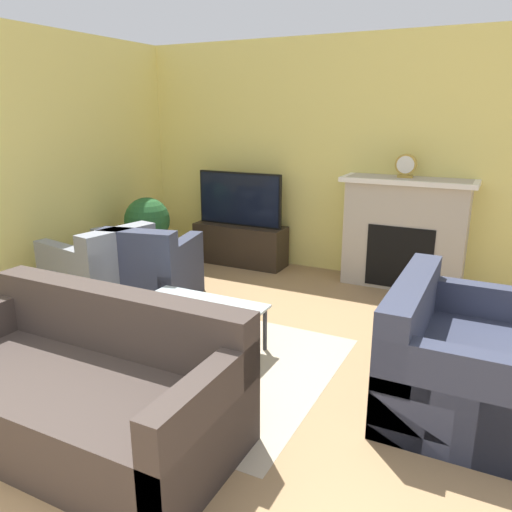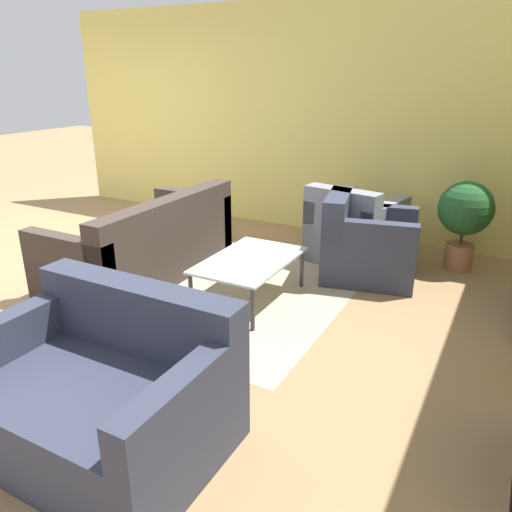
{
  "view_description": "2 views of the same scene",
  "coord_description": "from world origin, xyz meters",
  "px_view_note": "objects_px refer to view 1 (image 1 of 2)",
  "views": [
    {
      "loc": [
        1.88,
        -0.55,
        1.89
      ],
      "look_at": [
        0.12,
        2.97,
        0.74
      ],
      "focal_mm": 35.0,
      "sensor_mm": 36.0,
      "label": 1
    },
    {
      "loc": [
        3.33,
        4.48,
        1.93
      ],
      "look_at": [
        0.35,
        2.88,
        0.66
      ],
      "focal_mm": 35.0,
      "sensor_mm": 36.0,
      "label": 2
    }
  ],
  "objects_px": {
    "couch_loveseat": "(457,362)",
    "armchair_by_window": "(101,275)",
    "potted_plant": "(147,225)",
    "tv": "(240,199)",
    "coffee_table": "(195,312)",
    "mantel_clock": "(406,165)",
    "couch_sectional": "(84,391)",
    "armchair_accent": "(153,274)"
  },
  "relations": [
    {
      "from": "couch_loveseat",
      "to": "armchair_by_window",
      "type": "height_order",
      "value": "same"
    },
    {
      "from": "potted_plant",
      "to": "tv",
      "type": "bearing_deg",
      "value": 43.73
    },
    {
      "from": "coffee_table",
      "to": "mantel_clock",
      "type": "relative_size",
      "value": 4.15
    },
    {
      "from": "mantel_clock",
      "to": "couch_loveseat",
      "type": "bearing_deg",
      "value": -69.52
    },
    {
      "from": "couch_sectional",
      "to": "potted_plant",
      "type": "height_order",
      "value": "potted_plant"
    },
    {
      "from": "armchair_by_window",
      "to": "potted_plant",
      "type": "xyz_separation_m",
      "value": [
        -0.22,
        1.04,
        0.29
      ]
    },
    {
      "from": "couch_sectional",
      "to": "couch_loveseat",
      "type": "relative_size",
      "value": 1.44
    },
    {
      "from": "couch_loveseat",
      "to": "potted_plant",
      "type": "height_order",
      "value": "potted_plant"
    },
    {
      "from": "armchair_by_window",
      "to": "couch_loveseat",
      "type": "bearing_deg",
      "value": 95.45
    },
    {
      "from": "coffee_table",
      "to": "potted_plant",
      "type": "relative_size",
      "value": 1.14
    },
    {
      "from": "couch_sectional",
      "to": "mantel_clock",
      "type": "bearing_deg",
      "value": 72.51
    },
    {
      "from": "armchair_by_window",
      "to": "potted_plant",
      "type": "distance_m",
      "value": 1.1
    },
    {
      "from": "armchair_accent",
      "to": "armchair_by_window",
      "type": "bearing_deg",
      "value": 17.32
    },
    {
      "from": "tv",
      "to": "mantel_clock",
      "type": "relative_size",
      "value": 4.46
    },
    {
      "from": "armchair_by_window",
      "to": "armchair_accent",
      "type": "relative_size",
      "value": 1.04
    },
    {
      "from": "armchair_accent",
      "to": "coffee_table",
      "type": "relative_size",
      "value": 0.96
    },
    {
      "from": "armchair_by_window",
      "to": "potted_plant",
      "type": "height_order",
      "value": "potted_plant"
    },
    {
      "from": "armchair_by_window",
      "to": "coffee_table",
      "type": "distance_m",
      "value": 1.52
    },
    {
      "from": "couch_loveseat",
      "to": "mantel_clock",
      "type": "relative_size",
      "value": 5.31
    },
    {
      "from": "mantel_clock",
      "to": "potted_plant",
      "type": "bearing_deg",
      "value": -162.88
    },
    {
      "from": "couch_sectional",
      "to": "armchair_by_window",
      "type": "bearing_deg",
      "value": 130.8
    },
    {
      "from": "tv",
      "to": "potted_plant",
      "type": "relative_size",
      "value": 1.23
    },
    {
      "from": "couch_sectional",
      "to": "coffee_table",
      "type": "distance_m",
      "value": 1.18
    },
    {
      "from": "armchair_by_window",
      "to": "armchair_accent",
      "type": "xyz_separation_m",
      "value": [
        0.45,
        0.26,
        0.0
      ]
    },
    {
      "from": "armchair_by_window",
      "to": "coffee_table",
      "type": "bearing_deg",
      "value": 82.12
    },
    {
      "from": "couch_loveseat",
      "to": "potted_plant",
      "type": "distance_m",
      "value": 3.86
    },
    {
      "from": "armchair_accent",
      "to": "couch_loveseat",
      "type": "bearing_deg",
      "value": 156.99
    },
    {
      "from": "couch_sectional",
      "to": "mantel_clock",
      "type": "height_order",
      "value": "mantel_clock"
    },
    {
      "from": "couch_sectional",
      "to": "mantel_clock",
      "type": "xyz_separation_m",
      "value": [
        1.12,
        3.57,
        1.05
      ]
    },
    {
      "from": "coffee_table",
      "to": "potted_plant",
      "type": "distance_m",
      "value": 2.27
    },
    {
      "from": "armchair_by_window",
      "to": "mantel_clock",
      "type": "xyz_separation_m",
      "value": [
        2.56,
        1.9,
        1.04
      ]
    },
    {
      "from": "couch_sectional",
      "to": "armchair_accent",
      "type": "bearing_deg",
      "value": 117.21
    },
    {
      "from": "armchair_accent",
      "to": "mantel_clock",
      "type": "bearing_deg",
      "value": -154.27
    },
    {
      "from": "couch_loveseat",
      "to": "armchair_accent",
      "type": "distance_m",
      "value": 2.99
    },
    {
      "from": "coffee_table",
      "to": "tv",
      "type": "bearing_deg",
      "value": 109.98
    },
    {
      "from": "couch_loveseat",
      "to": "armchair_by_window",
      "type": "relative_size",
      "value": 1.29
    },
    {
      "from": "tv",
      "to": "coffee_table",
      "type": "bearing_deg",
      "value": -70.02
    },
    {
      "from": "armchair_accent",
      "to": "tv",
      "type": "bearing_deg",
      "value": -107.71
    },
    {
      "from": "tv",
      "to": "coffee_table",
      "type": "xyz_separation_m",
      "value": [
        0.84,
        -2.31,
        -0.48
      ]
    },
    {
      "from": "couch_sectional",
      "to": "coffee_table",
      "type": "height_order",
      "value": "couch_sectional"
    },
    {
      "from": "couch_loveseat",
      "to": "armchair_accent",
      "type": "bearing_deg",
      "value": 79.21
    },
    {
      "from": "coffee_table",
      "to": "armchair_by_window",
      "type": "bearing_deg",
      "value": 161.53
    }
  ]
}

